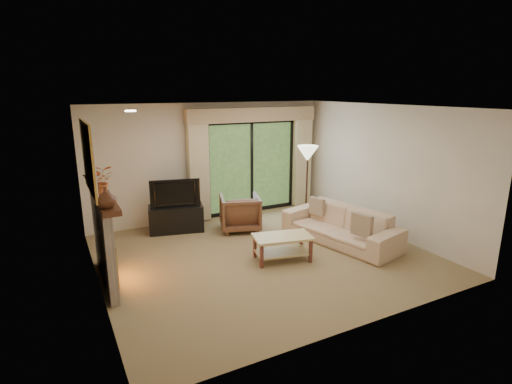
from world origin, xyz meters
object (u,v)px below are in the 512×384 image
sofa (340,226)px  armchair (240,213)px  media_console (176,218)px  coffee_table (282,248)px

sofa → armchair: bearing=-150.6°
sofa → media_console: bearing=-141.4°
coffee_table → media_console: bearing=130.5°
media_console → armchair: bearing=-10.2°
armchair → media_console: bearing=-5.9°
media_console → armchair: armchair is taller
sofa → coffee_table: sofa is taller
armchair → coffee_table: bearing=107.5°
armchair → sofa: armchair is taller
sofa → coffee_table: size_ratio=2.34×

